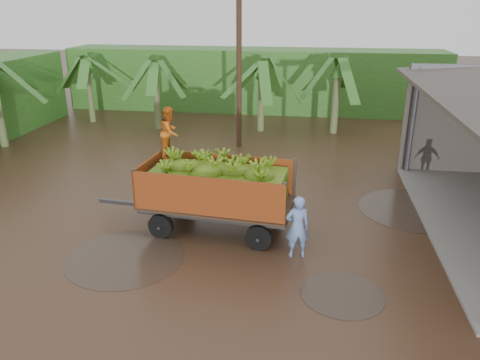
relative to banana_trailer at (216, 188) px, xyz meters
name	(u,v)px	position (x,y,z in m)	size (l,w,h in m)	color
ground	(251,228)	(0.98, 0.14, -1.28)	(100.00, 100.00, 0.00)	black
hedge_north	(253,80)	(-1.02, 16.14, 0.52)	(22.00, 3.00, 3.60)	#2D661E
banana_trailer	(216,188)	(0.00, 0.00, 0.00)	(5.91, 2.42, 3.41)	#C9511C
man_blue	(297,227)	(2.33, -1.23, -0.44)	(0.61, 0.40, 1.68)	#6D8AC7
utility_pole	(239,52)	(-0.64, 8.32, 2.91)	(1.20, 0.24, 8.26)	#47301E
banana_plants	(116,114)	(-5.44, 6.08, 0.53)	(24.90, 19.70, 3.95)	#2D661E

